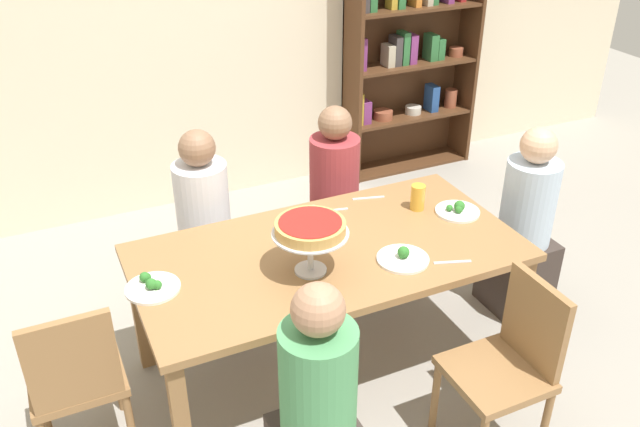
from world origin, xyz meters
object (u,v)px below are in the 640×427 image
Objects in this scene: salad_plate_near_diner at (403,258)px; cutlery_knife_near at (368,198)px; deep_dish_pizza_stand at (310,230)px; diner_far_left at (206,237)px; cutlery_fork_near at (452,262)px; diner_far_right at (334,207)px; chair_head_west at (76,377)px; beer_glass_amber_tall at (418,197)px; water_glass_clear_near at (314,216)px; bookshelf at (410,34)px; diner_head_east at (523,234)px; chair_near_right at (509,360)px; diner_near_left at (318,423)px; dining_table at (328,263)px; cutlery_fork_far at (332,210)px; salad_plate_spare at (152,286)px; salad_plate_far_diner at (458,210)px.

salad_plate_near_diner reaches higher than cutlery_knife_near.
deep_dish_pizza_stand is at bearing 166.80° from salad_plate_near_diner.
diner_far_left is 1.45m from cutlery_fork_near.
chair_head_west is at bearing -62.18° from diner_far_right.
water_glass_clear_near is (-0.57, 0.09, -0.02)m from beer_glass_amber_tall.
diner_head_east is (-0.41, -1.99, -0.63)m from bookshelf.
diner_near_left is at bearing 88.74° from chair_near_right.
beer_glass_amber_tall is at bearing 50.70° from salad_plate_near_diner.
cutlery_fork_far is at bearing 62.24° from dining_table.
salad_plate_near_diner reaches higher than cutlery_fork_far.
deep_dish_pizza_stand is at bearing -1.55° from chair_head_west.
water_glass_clear_near is (0.44, 1.03, 0.30)m from diner_near_left.
cutlery_fork_far is (1.03, 0.30, -0.01)m from salad_plate_spare.
deep_dish_pizza_stand is at bearing 56.26° from cutlery_knife_near.
diner_head_east is 0.55m from salad_plate_far_diner.
diner_far_right is at bearing 30.17° from salad_plate_spare.
chair_near_right is 9.28× the size of water_glass_clear_near.
dining_table is at bearing 74.60° from cutlery_fork_far.
bookshelf is 2.15m from beer_glass_amber_tall.
chair_head_west is (-1.24, -0.10, -0.18)m from dining_table.
deep_dish_pizza_stand is 1.41× the size of salad_plate_near_diner.
salad_plate_spare is (-0.70, 0.17, -0.20)m from deep_dish_pizza_stand.
cutlery_fork_far is at bearing 16.37° from salad_plate_spare.
water_glass_clear_near is (0.04, 0.25, 0.13)m from dining_table.
cutlery_knife_near is at bearing 65.89° from diner_far_left.
diner_head_east is 0.74m from beer_glass_amber_tall.
salad_plate_spare reaches higher than dining_table.
cutlery_fork_far is (1.42, 0.44, 0.26)m from chair_head_west.
deep_dish_pizza_stand is (0.26, -0.89, 0.47)m from diner_far_left.
chair_head_west reaches higher than cutlery_fork_near.
salad_plate_spare is (-1.13, 0.27, 0.00)m from salad_plate_near_diner.
chair_head_west is at bearing -43.86° from diner_far_left.
water_glass_clear_near is at bearing 13.83° from salad_plate_spare.
diner_near_left is at bearing -27.86° from diner_far_right.
diner_far_right is (0.81, 1.54, 0.00)m from diner_near_left.
deep_dish_pizza_stand is (-0.66, 0.66, 0.48)m from chair_near_right.
bookshelf is 2.27m from cutlery_fork_far.
diner_far_right is 1.56m from chair_near_right.
salad_plate_spare is 1.74× the size of beer_glass_amber_tall.
chair_head_west is 1.76m from cutlery_fork_near.
diner_far_right is 6.39× the size of cutlery_knife_near.
cutlery_fork_far is (-0.30, 0.69, 0.00)m from cutlery_fork_near.
diner_near_left and diner_far_left have the same top height.
diner_head_east is 1.28m from water_glass_clear_near.
dining_table is at bearing 163.16° from cutlery_fork_near.
diner_far_left reaches higher than salad_plate_far_diner.
diner_far_right is 4.61× the size of salad_plate_near_diner.
deep_dish_pizza_stand is 0.62m from cutlery_fork_far.
dining_table is 0.36m from deep_dish_pizza_stand.
cutlery_fork_far is (-1.08, 0.32, 0.25)m from diner_head_east.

